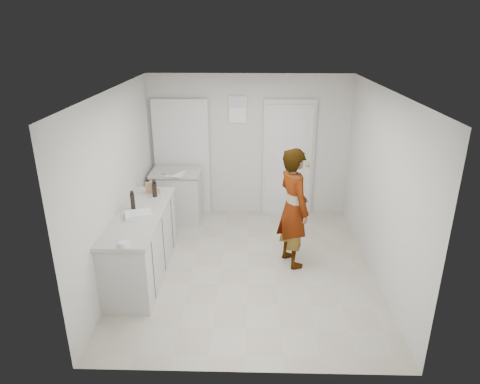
{
  "coord_description": "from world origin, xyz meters",
  "views": [
    {
      "loc": [
        0.03,
        -5.33,
        3.25
      ],
      "look_at": [
        -0.12,
        0.4,
        1.0
      ],
      "focal_mm": 32.0,
      "sensor_mm": 36.0,
      "label": 1
    }
  ],
  "objects_px": {
    "oil_cruet_a": "(154,188)",
    "oil_cruet_b": "(133,200)",
    "baking_dish": "(138,215)",
    "spice_jar": "(160,190)",
    "egg_bowl": "(124,244)",
    "person": "(293,208)",
    "cake_mix_box": "(149,188)"
  },
  "relations": [
    {
      "from": "oil_cruet_b",
      "to": "egg_bowl",
      "type": "bearing_deg",
      "value": -81.09
    },
    {
      "from": "egg_bowl",
      "to": "oil_cruet_a",
      "type": "bearing_deg",
      "value": 88.6
    },
    {
      "from": "person",
      "to": "oil_cruet_b",
      "type": "height_order",
      "value": "person"
    },
    {
      "from": "spice_jar",
      "to": "oil_cruet_a",
      "type": "height_order",
      "value": "oil_cruet_a"
    },
    {
      "from": "spice_jar",
      "to": "egg_bowl",
      "type": "xyz_separation_m",
      "value": [
        -0.08,
        -1.63,
        -0.02
      ]
    },
    {
      "from": "spice_jar",
      "to": "oil_cruet_a",
      "type": "distance_m",
      "value": 0.17
    },
    {
      "from": "oil_cruet_a",
      "to": "baking_dish",
      "type": "bearing_deg",
      "value": -95.46
    },
    {
      "from": "spice_jar",
      "to": "oil_cruet_a",
      "type": "xyz_separation_m",
      "value": [
        -0.04,
        -0.14,
        0.09
      ]
    },
    {
      "from": "cake_mix_box",
      "to": "oil_cruet_b",
      "type": "relative_size",
      "value": 0.65
    },
    {
      "from": "spice_jar",
      "to": "baking_dish",
      "type": "height_order",
      "value": "spice_jar"
    },
    {
      "from": "person",
      "to": "oil_cruet_a",
      "type": "bearing_deg",
      "value": 60.46
    },
    {
      "from": "cake_mix_box",
      "to": "baking_dish",
      "type": "bearing_deg",
      "value": -100.37
    },
    {
      "from": "person",
      "to": "cake_mix_box",
      "type": "bearing_deg",
      "value": 57.46
    },
    {
      "from": "oil_cruet_a",
      "to": "oil_cruet_b",
      "type": "distance_m",
      "value": 0.5
    },
    {
      "from": "person",
      "to": "oil_cruet_b",
      "type": "bearing_deg",
      "value": 73.1
    },
    {
      "from": "spice_jar",
      "to": "oil_cruet_a",
      "type": "relative_size",
      "value": 0.32
    },
    {
      "from": "cake_mix_box",
      "to": "oil_cruet_a",
      "type": "distance_m",
      "value": 0.17
    },
    {
      "from": "cake_mix_box",
      "to": "oil_cruet_b",
      "type": "bearing_deg",
      "value": -111.9
    },
    {
      "from": "person",
      "to": "oil_cruet_b",
      "type": "xyz_separation_m",
      "value": [
        -2.18,
        -0.24,
        0.19
      ]
    },
    {
      "from": "person",
      "to": "spice_jar",
      "type": "bearing_deg",
      "value": 56.2
    },
    {
      "from": "spice_jar",
      "to": "egg_bowl",
      "type": "bearing_deg",
      "value": -92.85
    },
    {
      "from": "cake_mix_box",
      "to": "baking_dish",
      "type": "height_order",
      "value": "cake_mix_box"
    },
    {
      "from": "baking_dish",
      "to": "oil_cruet_b",
      "type": "bearing_deg",
      "value": 118.88
    },
    {
      "from": "person",
      "to": "cake_mix_box",
      "type": "xyz_separation_m",
      "value": [
        -2.09,
        0.35,
        0.15
      ]
    },
    {
      "from": "person",
      "to": "spice_jar",
      "type": "xyz_separation_m",
      "value": [
        -1.94,
        0.37,
        0.1
      ]
    },
    {
      "from": "spice_jar",
      "to": "oil_cruet_a",
      "type": "bearing_deg",
      "value": -107.34
    },
    {
      "from": "baking_dish",
      "to": "oil_cruet_a",
      "type": "bearing_deg",
      "value": 84.54
    },
    {
      "from": "oil_cruet_b",
      "to": "egg_bowl",
      "type": "height_order",
      "value": "oil_cruet_b"
    },
    {
      "from": "person",
      "to": "cake_mix_box",
      "type": "height_order",
      "value": "person"
    },
    {
      "from": "baking_dish",
      "to": "spice_jar",
      "type": "bearing_deg",
      "value": 82.46
    },
    {
      "from": "oil_cruet_a",
      "to": "oil_cruet_b",
      "type": "xyz_separation_m",
      "value": [
        -0.2,
        -0.46,
        0.0
      ]
    },
    {
      "from": "baking_dish",
      "to": "egg_bowl",
      "type": "distance_m",
      "value": 0.79
    }
  ]
}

